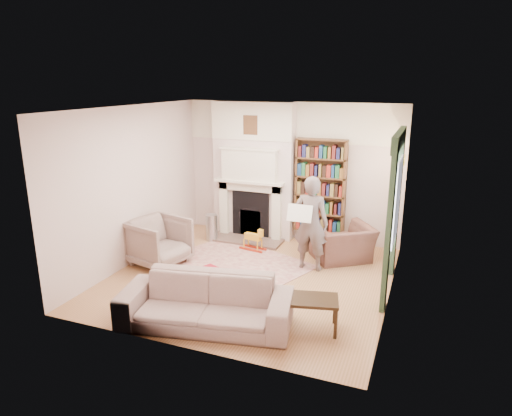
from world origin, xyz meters
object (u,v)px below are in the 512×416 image
at_px(armchair_reading, 342,243).
at_px(paraffin_heater, 212,227).
at_px(sofa, 206,302).
at_px(armchair_left, 159,242).
at_px(man_reading, 311,223).
at_px(bookcase, 320,186).
at_px(rocking_horse, 253,239).
at_px(coffee_table, 311,314).

height_order(armchair_reading, paraffin_heater, armchair_reading).
distance_m(armchair_reading, sofa, 3.24).
xyz_separation_m(armchair_left, man_reading, (2.58, 0.77, 0.41)).
bearing_deg(armchair_left, bookcase, -34.22).
bearing_deg(sofa, bookcase, 69.32).
xyz_separation_m(sofa, man_reading, (0.82, 2.38, 0.50)).
xyz_separation_m(man_reading, rocking_horse, (-1.26, 0.47, -0.61)).
xyz_separation_m(bookcase, armchair_left, (-2.40, -2.16, -0.75)).
bearing_deg(man_reading, armchair_left, 16.46).
relative_size(man_reading, paraffin_heater, 3.04).
relative_size(bookcase, armchair_left, 2.00).
relative_size(bookcase, sofa, 0.80).
xyz_separation_m(armchair_left, paraffin_heater, (0.31, 1.47, -0.15)).
height_order(armchair_left, sofa, armchair_left).
relative_size(coffee_table, paraffin_heater, 1.27).
bearing_deg(rocking_horse, paraffin_heater, 177.05).
bearing_deg(coffee_table, paraffin_heater, 123.10).
height_order(bookcase, rocking_horse, bookcase).
bearing_deg(armchair_left, rocking_horse, -33.17).
distance_m(coffee_table, paraffin_heater, 3.87).
bearing_deg(rocking_horse, coffee_table, -43.67).
bearing_deg(bookcase, paraffin_heater, -161.50).
relative_size(coffee_table, rocking_horse, 1.36).
distance_m(armchair_left, coffee_table, 3.35).
bearing_deg(man_reading, sofa, 70.85).
xyz_separation_m(armchair_reading, rocking_horse, (-1.71, -0.13, -0.10)).
height_order(armchair_reading, armchair_left, armchair_left).
distance_m(armchair_reading, rocking_horse, 1.72).
height_order(coffee_table, rocking_horse, rocking_horse).
bearing_deg(armchair_reading, bookcase, -87.08).
height_order(man_reading, paraffin_heater, man_reading).
bearing_deg(rocking_horse, sofa, -71.23).
xyz_separation_m(sofa, paraffin_heater, (-1.45, 3.07, -0.06)).
bearing_deg(paraffin_heater, rocking_horse, -12.92).
xyz_separation_m(armchair_left, rocking_horse, (1.32, 1.23, -0.20)).
bearing_deg(bookcase, armchair_left, -137.99).
bearing_deg(coffee_table, man_reading, 91.87).
distance_m(coffee_table, rocking_horse, 3.03).
height_order(bookcase, armchair_reading, bookcase).
relative_size(armchair_reading, man_reading, 0.61).
height_order(man_reading, coffee_table, man_reading).
height_order(armchair_left, paraffin_heater, armchair_left).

